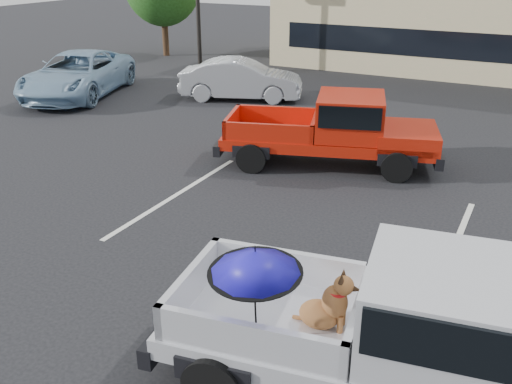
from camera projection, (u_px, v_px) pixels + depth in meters
ground at (254, 266)px, 9.96m from camera, size 90.00×90.00×0.00m
stripe_left at (177, 194)px, 12.86m from camera, size 0.12×5.00×0.01m
stripe_right at (451, 254)px, 10.33m from camera, size 0.12×5.00×0.01m
silver_pickup at (414, 327)px, 6.62m from camera, size 5.92×2.78×2.06m
red_pickup at (343, 128)px, 14.23m from camera, size 5.83×3.44×1.82m
silver_sedan at (241, 79)px, 20.79m from camera, size 4.67×2.96×1.45m
blue_suv at (78, 74)px, 21.24m from camera, size 4.32×6.31×1.60m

